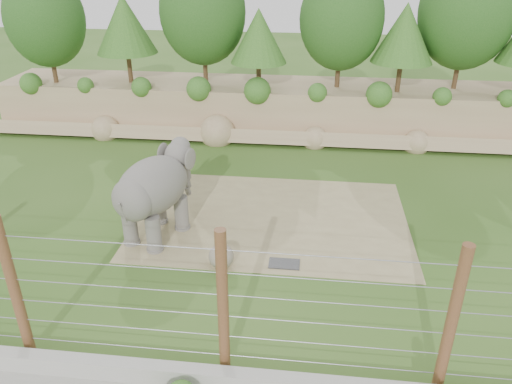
# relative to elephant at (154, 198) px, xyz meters

# --- Properties ---
(ground) EXTENTS (90.00, 90.00, 0.00)m
(ground) POSITION_rel_elephant_xyz_m (3.42, -1.33, -1.53)
(ground) COLOR #2F5518
(ground) RESTS_ON ground
(back_embankment) EXTENTS (30.00, 5.52, 8.77)m
(back_embankment) POSITION_rel_elephant_xyz_m (4.01, 11.35, 2.44)
(back_embankment) COLOR #A18361
(back_embankment) RESTS_ON ground
(dirt_patch) EXTENTS (10.00, 7.00, 0.02)m
(dirt_patch) POSITION_rel_elephant_xyz_m (3.92, 1.67, -1.52)
(dirt_patch) COLOR #95855C
(dirt_patch) RESTS_ON ground
(drain_grate) EXTENTS (1.00, 0.60, 0.03)m
(drain_grate) POSITION_rel_elephant_xyz_m (4.56, -1.24, -1.49)
(drain_grate) COLOR #262628
(drain_grate) RESTS_ON dirt_patch
(elephant) EXTENTS (2.82, 4.10, 3.05)m
(elephant) POSITION_rel_elephant_xyz_m (0.00, 0.00, 0.00)
(elephant) COLOR #615C56
(elephant) RESTS_ON ground
(stone_ball) EXTENTS (0.80, 0.80, 0.80)m
(stone_ball) POSITION_rel_elephant_xyz_m (2.58, -1.63, -1.10)
(stone_ball) COLOR gray
(stone_ball) RESTS_ON dirt_patch
(retaining_wall) EXTENTS (26.00, 0.35, 0.50)m
(retaining_wall) POSITION_rel_elephant_xyz_m (3.42, -6.33, -1.28)
(retaining_wall) COLOR #A3A298
(retaining_wall) RESTS_ON ground
(barrier_fence) EXTENTS (20.26, 0.26, 4.00)m
(barrier_fence) POSITION_rel_elephant_xyz_m (3.42, -5.83, 0.47)
(barrier_fence) COLOR #562F1D
(barrier_fence) RESTS_ON ground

